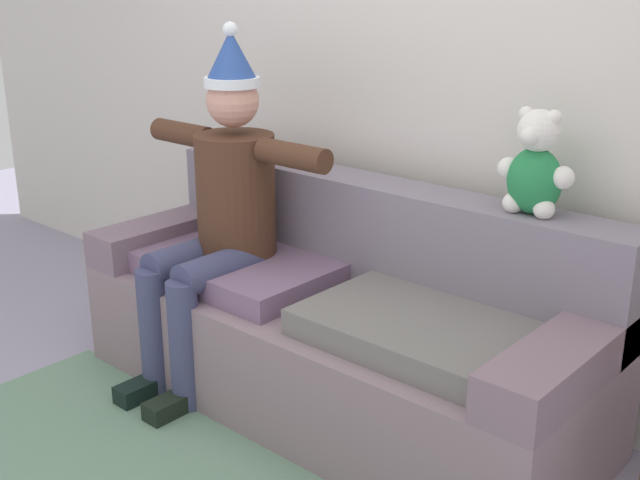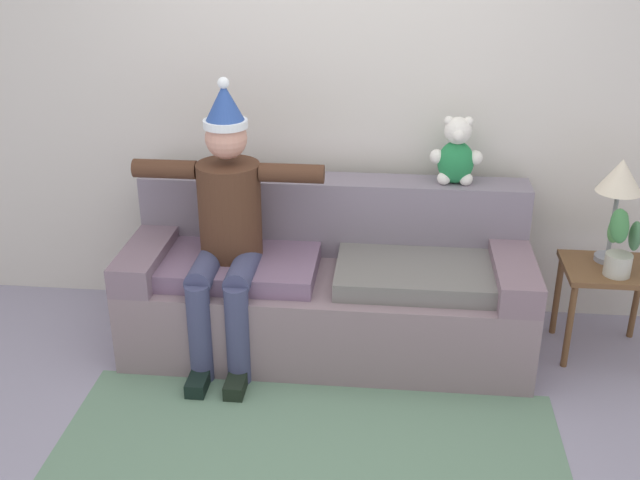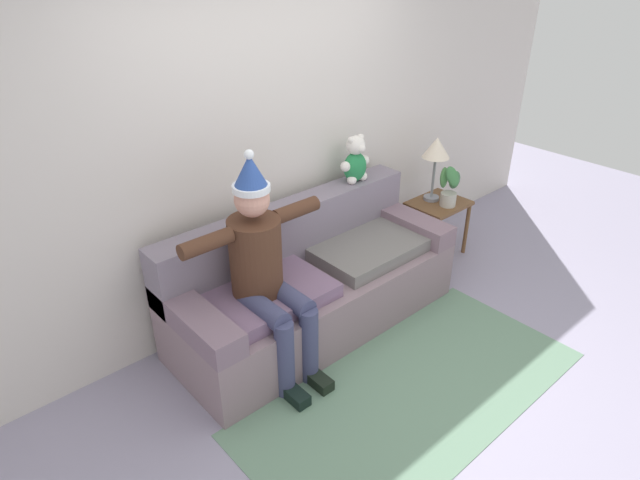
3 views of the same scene
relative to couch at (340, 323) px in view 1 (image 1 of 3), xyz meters
name	(u,v)px [view 1 (image 1 of 3)]	position (x,y,z in m)	size (l,w,h in m)	color
back_wall	(420,66)	(0.00, 0.50, 1.00)	(7.00, 0.10, 2.70)	silver
couch	(340,323)	(0.00, 0.00, 0.00)	(2.21, 0.85, 0.90)	gray
person_seated	(219,207)	(-0.53, -0.17, 0.43)	(1.02, 0.77, 1.54)	#4A2C1D
teddy_bear	(535,167)	(0.68, 0.25, 0.72)	(0.29, 0.17, 0.38)	#238045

